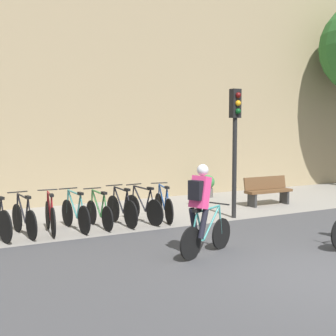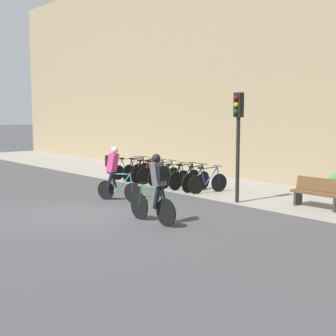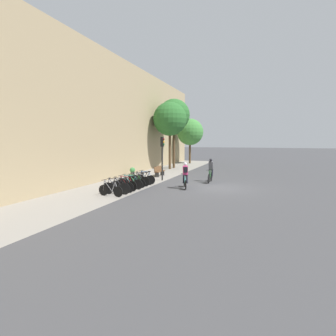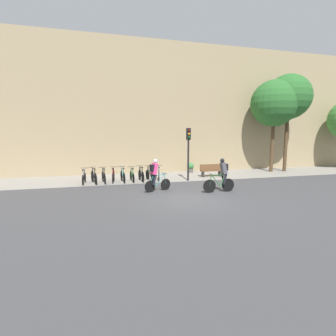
% 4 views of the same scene
% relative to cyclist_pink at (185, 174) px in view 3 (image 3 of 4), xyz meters
% --- Properties ---
extents(ground, '(200.00, 200.00, 0.00)m').
position_rel_cyclist_pink_xyz_m(ground, '(1.14, -2.06, -0.95)').
color(ground, '#3D3D3F').
extents(kerb_strip, '(44.00, 4.50, 0.01)m').
position_rel_cyclist_pink_xyz_m(kerb_strip, '(1.14, 4.69, -0.94)').
color(kerb_strip, gray).
rests_on(kerb_strip, ground).
extents(building_facade, '(44.00, 0.60, 10.25)m').
position_rel_cyclist_pink_xyz_m(building_facade, '(1.14, 7.24, 4.18)').
color(building_facade, '#9E8966').
rests_on(building_facade, ground).
extents(cyclist_pink, '(1.55, 0.70, 1.75)m').
position_rel_cyclist_pink_xyz_m(cyclist_pink, '(0.00, 0.00, 0.00)').
color(cyclist_pink, black).
rests_on(cyclist_pink, ground).
extents(cyclist_grey, '(1.78, 0.46, 1.79)m').
position_rel_cyclist_pink_xyz_m(cyclist_grey, '(3.38, -1.03, -0.00)').
color(cyclist_grey, black).
rests_on(cyclist_grey, ground).
extents(parked_bike_0, '(0.46, 1.65, 0.95)m').
position_rel_cyclist_pink_xyz_m(parked_bike_0, '(-3.77, 3.31, -0.56)').
color(parked_bike_0, black).
rests_on(parked_bike_0, ground).
extents(parked_bike_1, '(0.51, 1.70, 0.99)m').
position_rel_cyclist_pink_xyz_m(parked_bike_1, '(-3.18, 3.31, -0.53)').
color(parked_bike_1, black).
rests_on(parked_bike_1, ground).
extents(parked_bike_2, '(0.46, 1.65, 0.96)m').
position_rel_cyclist_pink_xyz_m(parked_bike_2, '(-2.59, 3.31, -0.55)').
color(parked_bike_2, black).
rests_on(parked_bike_2, ground).
extents(parked_bike_3, '(0.46, 1.63, 0.97)m').
position_rel_cyclist_pink_xyz_m(parked_bike_3, '(-1.99, 3.31, -0.55)').
color(parked_bike_3, black).
rests_on(parked_bike_3, ground).
extents(parked_bike_4, '(0.46, 1.71, 0.97)m').
position_rel_cyclist_pink_xyz_m(parked_bike_4, '(-1.40, 3.31, -0.55)').
color(parked_bike_4, black).
rests_on(parked_bike_4, ground).
extents(parked_bike_5, '(0.46, 1.59, 0.94)m').
position_rel_cyclist_pink_xyz_m(parked_bike_5, '(-0.80, 3.31, -0.57)').
color(parked_bike_5, black).
rests_on(parked_bike_5, ground).
extents(parked_bike_6, '(0.46, 1.67, 0.98)m').
position_rel_cyclist_pink_xyz_m(parked_bike_6, '(-0.21, 3.31, -0.54)').
color(parked_bike_6, black).
rests_on(parked_bike_6, ground).
extents(parked_bike_7, '(0.46, 1.65, 0.97)m').
position_rel_cyclist_pink_xyz_m(parked_bike_7, '(0.38, 3.31, -0.55)').
color(parked_bike_7, black).
rests_on(parked_bike_7, ground).
extents(parked_bike_8, '(0.50, 1.61, 0.96)m').
position_rel_cyclist_pink_xyz_m(parked_bike_8, '(0.97, 3.31, -0.55)').
color(parked_bike_8, black).
rests_on(parked_bike_8, ground).
extents(traffic_light_pole, '(0.26, 0.30, 3.45)m').
position_rel_cyclist_pink_xyz_m(traffic_light_pole, '(2.82, 2.73, 1.45)').
color(traffic_light_pole, black).
rests_on(traffic_light_pole, ground).
extents(bench, '(1.63, 0.44, 0.89)m').
position_rel_cyclist_pink_xyz_m(bench, '(4.99, 3.88, -0.48)').
color(bench, brown).
rests_on(bench, ground).
extents(street_tree_0, '(3.67, 3.67, 7.34)m').
position_rel_cyclist_pink_xyz_m(street_tree_0, '(10.83, 4.97, 4.54)').
color(street_tree_0, '#4C3823').
rests_on(street_tree_0, ground).
extents(street_tree_1, '(3.58, 3.58, 7.83)m').
position_rel_cyclist_pink_xyz_m(street_tree_1, '(12.10, 4.93, 5.07)').
color(street_tree_1, '#4C3823').
rests_on(street_tree_1, ground).
extents(street_tree_2, '(3.60, 3.60, 6.11)m').
position_rel_cyclist_pink_xyz_m(street_tree_2, '(18.50, 4.79, 3.35)').
color(street_tree_2, '#4C3823').
rests_on(street_tree_2, ground).
extents(potted_plant, '(0.48, 0.48, 0.78)m').
position_rel_cyclist_pink_xyz_m(potted_plant, '(4.27, 6.17, -0.51)').
color(potted_plant, '#56514C').
rests_on(potted_plant, ground).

